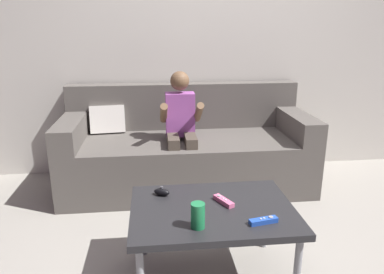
% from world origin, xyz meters
% --- Properties ---
extents(ground_plane, '(9.40, 9.40, 0.00)m').
position_xyz_m(ground_plane, '(0.00, 0.00, 0.00)').
color(ground_plane, '#9E998E').
extents(wall_back, '(4.70, 0.05, 2.50)m').
position_xyz_m(wall_back, '(0.00, 1.59, 1.25)').
color(wall_back, beige).
rests_on(wall_back, ground).
extents(couch, '(2.02, 0.80, 0.83)m').
position_xyz_m(couch, '(-0.22, 1.20, 0.30)').
color(couch, '#56514C').
rests_on(couch, ground).
extents(person_seated_on_couch, '(0.32, 0.40, 0.98)m').
position_xyz_m(person_seated_on_couch, '(-0.28, 1.02, 0.56)').
color(person_seated_on_couch, '#4C4238').
rests_on(person_seated_on_couch, ground).
extents(coffee_table, '(0.84, 0.61, 0.42)m').
position_xyz_m(coffee_table, '(-0.20, -0.05, 0.38)').
color(coffee_table, '#232326').
rests_on(coffee_table, ground).
extents(game_remote_pink_near_edge, '(0.09, 0.14, 0.03)m').
position_xyz_m(game_remote_pink_near_edge, '(-0.14, -0.01, 0.43)').
color(game_remote_pink_near_edge, pink).
rests_on(game_remote_pink_near_edge, coffee_table).
extents(nunchuk_black, '(0.10, 0.08, 0.05)m').
position_xyz_m(nunchuk_black, '(-0.46, 0.12, 0.44)').
color(nunchuk_black, black).
rests_on(nunchuk_black, coffee_table).
extents(game_remote_blue_far_corner, '(0.14, 0.06, 0.03)m').
position_xyz_m(game_remote_blue_far_corner, '(0.01, -0.23, 0.43)').
color(game_remote_blue_far_corner, blue).
rests_on(game_remote_blue_far_corner, coffee_table).
extents(soda_can, '(0.07, 0.07, 0.12)m').
position_xyz_m(soda_can, '(-0.30, -0.23, 0.48)').
color(soda_can, '#1E7F47').
rests_on(soda_can, coffee_table).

